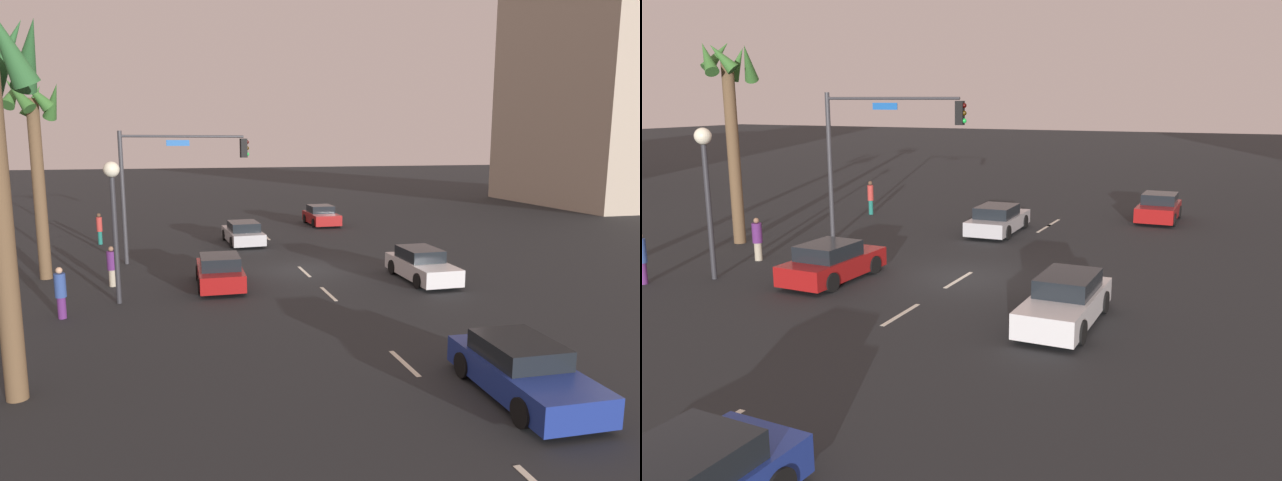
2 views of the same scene
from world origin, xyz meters
TOP-DOWN VIEW (x-y plane):
  - ground_plane at (0.00, 0.00)m, footprint 220.00×220.00m
  - lane_stripe_1 at (-11.77, 0.00)m, footprint 1.86×0.14m
  - lane_stripe_2 at (-4.42, 0.00)m, footprint 2.11×0.14m
  - lane_stripe_3 at (-0.39, 0.00)m, footprint 2.20×0.14m
  - lane_stripe_4 at (9.54, 0.00)m, footprint 2.08×0.14m
  - lane_stripe_5 at (11.17, 0.00)m, footprint 2.02×0.14m
  - car_0 at (-3.17, -4.48)m, footprint 4.39×1.78m
  - car_1 at (7.78, 1.68)m, footprint 4.60×2.10m
  - car_2 at (-14.28, -1.83)m, footprint 4.31×2.00m
  - car_3 at (-2.12, 3.94)m, footprint 4.07×1.93m
  - car_4 at (13.96, -4.70)m, footprint 3.98×1.99m
  - traffic_signal at (3.78, 5.77)m, footprint 0.97×6.24m
  - streetlamp at (-3.67, 7.74)m, footprint 0.56×0.56m
  - pedestrian_0 at (-0.96, 8.16)m, footprint 0.43×0.43m
  - pedestrian_1 at (9.60, 9.67)m, footprint 0.39×0.39m
  - pedestrian_2 at (-5.11, 9.43)m, footprint 0.40×0.40m
  - palm_tree_1 at (1.20, 11.06)m, footprint 2.47×2.54m
  - building_2 at (21.11, -36.21)m, footprint 17.67×17.45m

SIDE VIEW (x-z plane):
  - ground_plane at x=0.00m, z-range 0.00..0.00m
  - lane_stripe_1 at x=-11.77m, z-range 0.00..0.01m
  - lane_stripe_2 at x=-4.42m, z-range 0.00..0.01m
  - lane_stripe_3 at x=-0.39m, z-range 0.00..0.01m
  - lane_stripe_4 at x=9.54m, z-range 0.00..0.01m
  - lane_stripe_5 at x=11.17m, z-range 0.00..0.01m
  - car_1 at x=7.78m, z-range -0.04..1.25m
  - car_2 at x=-14.28m, z-range -0.04..1.24m
  - car_3 at x=-2.12m, z-range -0.05..1.28m
  - car_0 at x=-3.17m, z-range -0.05..1.30m
  - car_4 at x=13.96m, z-range -0.05..1.33m
  - pedestrian_0 at x=-0.96m, z-range 0.03..1.69m
  - pedestrian_2 at x=-5.11m, z-range 0.04..1.79m
  - pedestrian_1 at x=9.60m, z-range 0.06..1.86m
  - streetlamp at x=-3.67m, z-range 1.11..6.25m
  - traffic_signal at x=3.78m, z-range 1.20..7.53m
  - palm_tree_1 at x=1.20m, z-range 1.64..10.19m
  - building_2 at x=21.11m, z-range 0.00..21.78m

